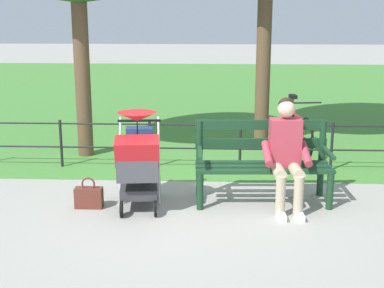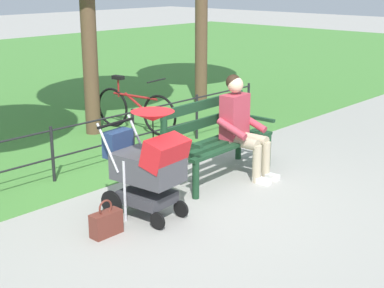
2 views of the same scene
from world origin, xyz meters
TOP-DOWN VIEW (x-y plane):
  - ground_plane at (0.00, 0.00)m, footprint 60.00×60.00m
  - grass_lawn at (0.00, -8.80)m, footprint 40.00×16.00m
  - park_bench at (-0.86, -0.11)m, footprint 1.62×0.67m
  - person_on_bench at (-1.11, 0.11)m, footprint 0.55×0.74m
  - stroller at (0.58, 0.22)m, footprint 0.58×0.93m
  - handbag at (1.17, 0.24)m, footprint 0.32×0.14m
  - park_fence at (0.00, -1.42)m, footprint 6.56×0.04m
  - bicycle at (-1.62, -2.47)m, footprint 0.44×1.65m

SIDE VIEW (x-z plane):
  - ground_plane at x=0.00m, z-range 0.00..0.00m
  - grass_lawn at x=0.00m, z-range 0.00..0.01m
  - handbag at x=1.17m, z-range -0.06..0.31m
  - bicycle at x=-1.62m, z-range -0.08..0.81m
  - park_fence at x=0.00m, z-range 0.07..0.77m
  - park_bench at x=-0.86m, z-range 0.05..1.01m
  - stroller at x=0.58m, z-range 0.02..1.17m
  - person_on_bench at x=-1.11m, z-range 0.04..1.31m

